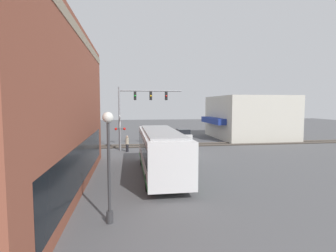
% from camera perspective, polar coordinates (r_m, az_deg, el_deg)
% --- Properties ---
extents(ground_plane, '(120.00, 120.00, 0.00)m').
position_cam_1_polar(ground_plane, '(25.53, 2.86, -6.30)').
color(ground_plane, '#565659').
extents(shop_building, '(11.30, 10.84, 6.06)m').
position_cam_1_polar(shop_building, '(40.00, 17.05, 1.85)').
color(shop_building, beige).
rests_on(shop_building, ground).
extents(city_bus, '(10.42, 2.59, 3.09)m').
position_cam_1_polar(city_bus, '(18.18, -1.59, -5.30)').
color(city_bus, white).
rests_on(city_bus, ground).
extents(traffic_signal_gantry, '(0.42, 6.84, 6.74)m').
position_cam_1_polar(traffic_signal_gantry, '(28.43, -6.45, 4.89)').
color(traffic_signal_gantry, gray).
rests_on(traffic_signal_gantry, ground).
extents(crossing_signal, '(1.41, 1.18, 3.81)m').
position_cam_1_polar(crossing_signal, '(28.07, -10.37, -0.63)').
color(crossing_signal, gray).
rests_on(crossing_signal, ground).
extents(streetlamp, '(0.44, 0.44, 4.57)m').
position_cam_1_polar(streetlamp, '(10.88, -12.79, -6.67)').
color(streetlamp, '#38383A').
rests_on(streetlamp, ground).
extents(rail_track_near, '(2.60, 60.00, 0.15)m').
position_cam_1_polar(rail_track_near, '(31.34, 0.70, -4.19)').
color(rail_track_near, '#332D28').
rests_on(rail_track_near, ground).
extents(parked_car_white, '(4.56, 1.82, 1.41)m').
position_cam_1_polar(parked_car_white, '(37.34, 3.23, -1.78)').
color(parked_car_white, silver).
rests_on(parked_car_white, ground).
extents(pedestrian_at_crossing, '(0.34, 0.34, 1.68)m').
position_cam_1_polar(pedestrian_at_crossing, '(27.32, -8.88, -3.80)').
color(pedestrian_at_crossing, black).
rests_on(pedestrian_at_crossing, ground).
extents(pedestrian_near_bus, '(0.34, 0.34, 1.85)m').
position_cam_1_polar(pedestrian_near_bus, '(22.50, 2.58, -5.33)').
color(pedestrian_near_bus, '#473828').
rests_on(pedestrian_near_bus, ground).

